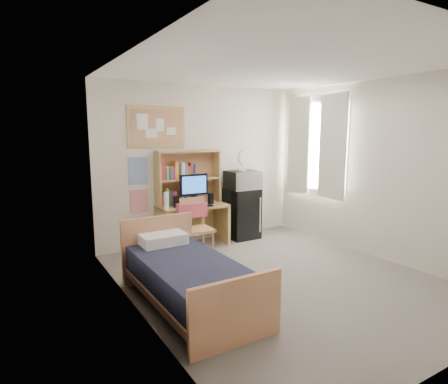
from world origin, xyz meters
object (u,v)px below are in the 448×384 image
desk_chair (198,229)px  desk_fan (243,161)px  monitor (194,190)px  bulletin_board (157,127)px  desk (193,226)px  speaker_left (176,202)px  speaker_right (211,198)px  bed (190,284)px  mini_fridge (242,213)px  microwave (243,180)px

desk_chair → desk_fan: size_ratio=2.74×
monitor → desk_fan: (0.97, 0.06, 0.41)m
bulletin_board → desk: size_ratio=0.86×
desk → monitor: (-0.00, -0.06, 0.59)m
desk_chair → desk_fan: (1.18, 0.59, 0.90)m
monitor → speaker_left: monitor is taller
speaker_right → desk_chair: bearing=-132.8°
desk → bed: (-0.96, -1.88, -0.10)m
mini_fridge → speaker_right: size_ratio=4.90×
desk → bed: size_ratio=0.62×
desk_chair → bed: (-0.75, -1.29, -0.20)m
monitor → speaker_left: 0.34m
monitor → speaker_left: (-0.30, 0.01, -0.16)m
desk → bed: 2.11m
bed → desk: bearing=62.6°
bulletin_board → microwave: 1.71m
microwave → monitor: bearing=-175.9°
bulletin_board → bed: (-0.50, -2.16, -1.67)m
desk → microwave: bearing=2.2°
desk → speaker_left: size_ratio=6.02×
bulletin_board → speaker_right: bearing=-25.0°
desk_chair → bed: size_ratio=0.50×
desk_chair → speaker_right: size_ratio=5.04×
monitor → speaker_right: monitor is taller
bulletin_board → microwave: bulletin_board is taller
bulletin_board → speaker_right: size_ratio=5.30×
desk_chair → speaker_left: bearing=102.2°
desk → mini_fridge: (0.97, 0.02, 0.09)m
mini_fridge → speaker_right: bearing=-171.7°
monitor → desk_fan: size_ratio=1.53×
desk_chair → mini_fridge: (1.18, 0.61, -0.01)m
bed → monitor: monitor is taller
monitor → desk_chair: bearing=-109.8°
mini_fridge → microwave: (-0.00, -0.02, 0.59)m
bulletin_board → desk_chair: bulletin_board is taller
desk → speaker_right: 0.53m
mini_fridge → bed: 2.71m
mini_fridge → bulletin_board: bearing=170.0°
bulletin_board → mini_fridge: (1.43, -0.26, -1.49)m
desk_chair → speaker_left: (-0.09, 0.53, 0.33)m
desk → desk_chair: bearing=-107.9°
speaker_right → microwave: (0.67, 0.07, 0.25)m
desk → microwave: (0.97, 0.00, 0.68)m
bed → speaker_left: 2.01m
bulletin_board → desk: (0.46, -0.28, -1.58)m
monitor → microwave: 0.98m
bulletin_board → bed: bulletin_board is taller
desk_chair → microwave: size_ratio=1.65×
mini_fridge → microwave: bearing=-90.0°
microwave → desk_fan: 0.32m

